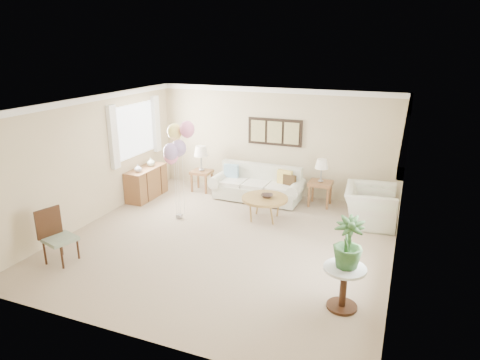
{
  "coord_description": "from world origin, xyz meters",
  "views": [
    {
      "loc": [
        3.0,
        -6.77,
        3.62
      ],
      "look_at": [
        0.04,
        0.6,
        1.05
      ],
      "focal_mm": 32.0,
      "sensor_mm": 36.0,
      "label": 1
    }
  ],
  "objects_px": {
    "armchair": "(370,206)",
    "accent_chair": "(56,235)",
    "sofa": "(258,186)",
    "coffee_table": "(265,199)",
    "balloon_cluster": "(176,144)"
  },
  "relations": [
    {
      "from": "coffee_table",
      "to": "accent_chair",
      "type": "height_order",
      "value": "accent_chair"
    },
    {
      "from": "sofa",
      "to": "accent_chair",
      "type": "xyz_separation_m",
      "value": [
        -2.18,
        -4.15,
        0.17
      ]
    },
    {
      "from": "sofa",
      "to": "armchair",
      "type": "distance_m",
      "value": 2.67
    },
    {
      "from": "balloon_cluster",
      "to": "accent_chair",
      "type": "bearing_deg",
      "value": -112.76
    },
    {
      "from": "coffee_table",
      "to": "armchair",
      "type": "height_order",
      "value": "armchair"
    },
    {
      "from": "balloon_cluster",
      "to": "sofa",
      "type": "bearing_deg",
      "value": 56.18
    },
    {
      "from": "coffee_table",
      "to": "accent_chair",
      "type": "distance_m",
      "value": 4.09
    },
    {
      "from": "coffee_table",
      "to": "armchair",
      "type": "relative_size",
      "value": 0.84
    },
    {
      "from": "sofa",
      "to": "coffee_table",
      "type": "xyz_separation_m",
      "value": [
        0.54,
        -1.1,
        0.13
      ]
    },
    {
      "from": "coffee_table",
      "to": "balloon_cluster",
      "type": "height_order",
      "value": "balloon_cluster"
    },
    {
      "from": "armchair",
      "to": "accent_chair",
      "type": "xyz_separation_m",
      "value": [
        -4.81,
        -3.69,
        0.12
      ]
    },
    {
      "from": "accent_chair",
      "to": "balloon_cluster",
      "type": "xyz_separation_m",
      "value": [
        1.01,
        2.42,
        1.15
      ]
    },
    {
      "from": "accent_chair",
      "to": "balloon_cluster",
      "type": "relative_size",
      "value": 0.45
    },
    {
      "from": "sofa",
      "to": "coffee_table",
      "type": "bearing_deg",
      "value": -63.88
    },
    {
      "from": "armchair",
      "to": "balloon_cluster",
      "type": "bearing_deg",
      "value": 103.9
    }
  ]
}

